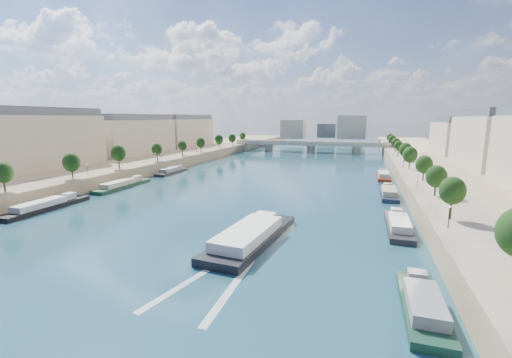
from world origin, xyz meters
The scene contains 16 objects.
ground centered at (0.00, 100.00, 0.00)m, with size 700.00×700.00×0.00m, color #0E2F3E.
quay_left centered at (-72.00, 100.00, 2.50)m, with size 44.00×520.00×5.00m, color #9E8460.
quay_right centered at (72.00, 100.00, 2.50)m, with size 44.00×520.00×5.00m, color #9E8460.
pave_left centered at (-57.00, 100.00, 5.05)m, with size 14.00×520.00×0.10m, color gray.
pave_right centered at (57.00, 100.00, 5.05)m, with size 14.00×520.00×0.10m, color gray.
trees_left centered at (-55.00, 102.00, 10.48)m, with size 4.80×268.80×8.26m.
trees_right centered at (55.00, 110.00, 10.48)m, with size 4.80×268.80×8.26m.
lamps_left centered at (-52.50, 90.00, 7.78)m, with size 0.36×200.36×4.28m.
lamps_right centered at (52.50, 105.00, 7.78)m, with size 0.36×200.36×4.28m.
buildings_left centered at (-85.00, 112.00, 16.45)m, with size 16.00×226.00×23.20m.
skyline centered at (3.19, 319.52, 14.66)m, with size 79.00×42.00×22.00m.
bridge centered at (0.00, 228.35, 5.08)m, with size 112.00×12.00×8.15m.
tour_barge centered at (16.20, 40.34, 1.22)m, with size 11.70×31.54×4.19m.
wake centered at (16.20, 23.82, 0.02)m, with size 10.74×26.02×0.04m.
moored_barges_left centered at (-45.50, 51.58, 0.84)m, with size 5.00×154.75×3.60m.
moored_barges_right centered at (45.50, 57.04, 0.84)m, with size 5.00×163.45×3.60m.
Camera 1 is at (37.13, -22.51, 24.91)m, focal length 24.00 mm.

